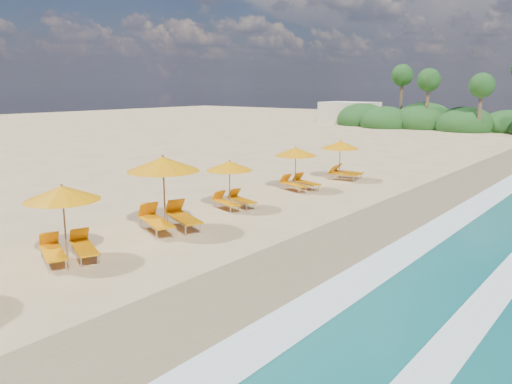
{
  "coord_description": "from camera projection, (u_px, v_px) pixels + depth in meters",
  "views": [
    {
      "loc": [
        11.13,
        -14.02,
        4.96
      ],
      "look_at": [
        0.0,
        0.0,
        1.2
      ],
      "focal_mm": 35.59,
      "sensor_mm": 36.0,
      "label": 1
    }
  ],
  "objects": [
    {
      "name": "ground",
      "position": [
        256.0,
        224.0,
        18.54
      ],
      "size": [
        160.0,
        160.0,
        0.0
      ],
      "primitive_type": "plane",
      "color": "tan",
      "rests_on": "ground"
    },
    {
      "name": "wet_sand",
      "position": [
        354.0,
        245.0,
        16.1
      ],
      "size": [
        4.0,
        160.0,
        0.01
      ],
      "primitive_type": "cube",
      "color": "#8B7B53",
      "rests_on": "ground"
    },
    {
      "name": "surf_foam",
      "position": [
        440.0,
        262.0,
        14.45
      ],
      "size": [
        4.0,
        160.0,
        0.01
      ],
      "color": "white",
      "rests_on": "ground"
    },
    {
      "name": "station_1",
      "position": [
        65.0,
        218.0,
        14.53
      ],
      "size": [
        2.88,
        2.85,
        2.22
      ],
      "rotation": [
        0.0,
        0.0,
        -0.39
      ],
      "color": "olive",
      "rests_on": "ground"
    },
    {
      "name": "station_2",
      "position": [
        166.0,
        188.0,
        17.59
      ],
      "size": [
        3.39,
        3.34,
        2.63
      ],
      "rotation": [
        0.0,
        0.0,
        -0.37
      ],
      "color": "olive",
      "rests_on": "ground"
    },
    {
      "name": "station_3",
      "position": [
        232.0,
        181.0,
        20.8
      ],
      "size": [
        2.5,
        2.43,
        1.99
      ],
      "rotation": [
        0.0,
        0.0,
        -0.28
      ],
      "color": "olive",
      "rests_on": "ground"
    },
    {
      "name": "station_4",
      "position": [
        298.0,
        166.0,
        24.48
      ],
      "size": [
        2.64,
        2.56,
        2.1
      ],
      "rotation": [
        0.0,
        0.0,
        -0.29
      ],
      "color": "olive",
      "rests_on": "ground"
    },
    {
      "name": "station_5",
      "position": [
        343.0,
        157.0,
        27.28
      ],
      "size": [
        2.49,
        2.36,
        2.11
      ],
      "rotation": [
        0.0,
        0.0,
        0.15
      ],
      "color": "olive",
      "rests_on": "ground"
    },
    {
      "name": "treeline",
      "position": [
        431.0,
        120.0,
        59.26
      ],
      "size": [
        25.8,
        8.8,
        9.74
      ],
      "color": "#163D14",
      "rests_on": "ground"
    },
    {
      "name": "beach_building",
      "position": [
        349.0,
        113.0,
        68.42
      ],
      "size": [
        7.0,
        5.0,
        2.8
      ],
      "primitive_type": "cube",
      "color": "beige",
      "rests_on": "ground"
    }
  ]
}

